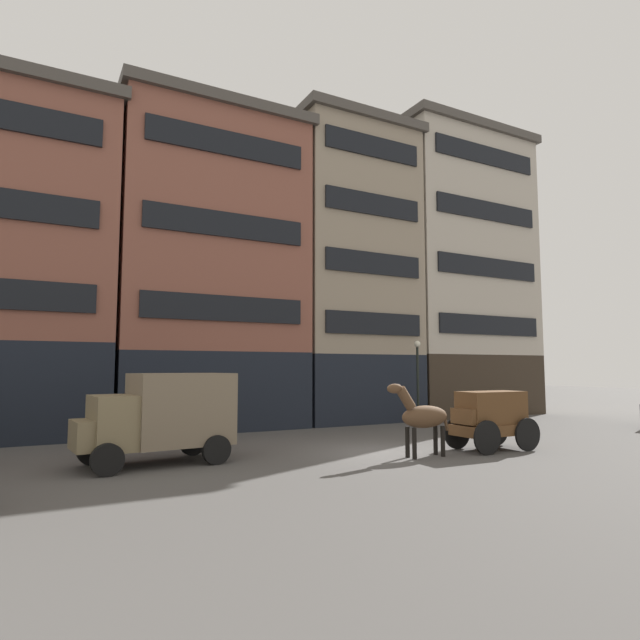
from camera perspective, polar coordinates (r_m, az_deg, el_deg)
ground_plane at (r=18.01m, az=6.99°, el=-14.06°), size 120.00×120.00×0.00m
building_center_left at (r=25.90m, az=-12.08°, el=5.52°), size 8.98×6.04×15.01m
building_center_right at (r=29.08m, az=2.76°, el=5.39°), size 7.16×6.04×16.15m
building_far_right at (r=33.94m, az=14.39°, el=5.10°), size 9.47×6.04×17.42m
cargo_wagon at (r=19.09m, az=18.00°, el=-9.87°), size 2.95×1.60×1.98m
draft_horse at (r=17.08m, az=11.03°, el=-10.20°), size 2.35×0.66×2.30m
delivery_truck_far at (r=16.25m, az=-16.84°, el=-9.79°), size 4.49×2.49×2.62m
pedestrian_officer at (r=21.08m, az=-11.96°, el=-10.00°), size 0.51×0.51×1.79m
streetlamp_curbside at (r=26.38m, az=10.55°, el=-5.36°), size 0.32×0.32×4.12m
fire_hydrant_curbside at (r=27.54m, az=12.21°, el=-9.99°), size 0.24×0.24×0.83m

